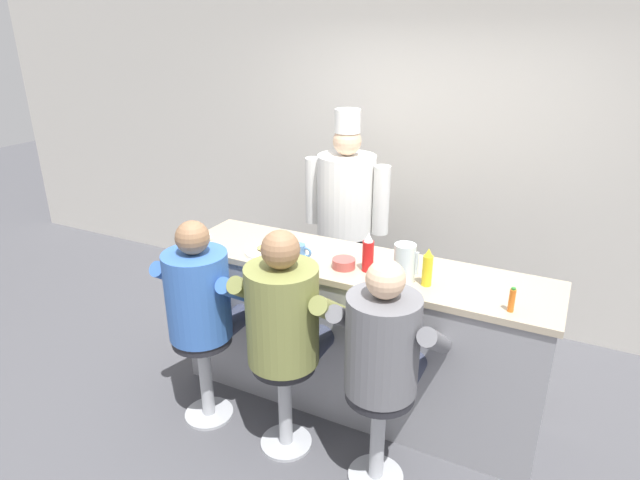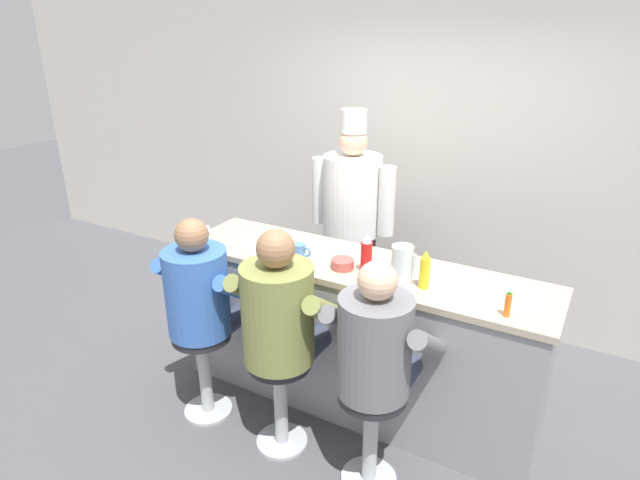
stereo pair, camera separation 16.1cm
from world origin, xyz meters
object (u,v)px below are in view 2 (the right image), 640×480
at_px(coffee_mug_blue, 300,251).
at_px(diner_seated_grey, 377,352).
at_px(water_pitcher_clear, 402,265).
at_px(cook_in_whites_near, 352,214).
at_px(cereal_bowl, 342,264).
at_px(ketchup_bottle_red, 366,254).
at_px(hot_sauce_bottle_orange, 508,305).
at_px(breakfast_plate, 267,250).
at_px(diner_seated_blue, 202,298).
at_px(diner_seated_olive, 281,319).
at_px(coffee_mug_white, 204,234).
at_px(mustard_bottle_yellow, 425,270).

distance_m(coffee_mug_blue, diner_seated_grey, 0.92).
relative_size(water_pitcher_clear, cook_in_whites_near, 0.12).
bearing_deg(cereal_bowl, ketchup_bottle_red, 10.30).
height_order(hot_sauce_bottle_orange, breakfast_plate, hot_sauce_bottle_orange).
bearing_deg(breakfast_plate, diner_seated_grey, -24.01).
relative_size(diner_seated_blue, diner_seated_grey, 1.01).
height_order(hot_sauce_bottle_orange, diner_seated_olive, diner_seated_olive).
bearing_deg(coffee_mug_blue, ketchup_bottle_red, 2.97).
xyz_separation_m(water_pitcher_clear, diner_seated_blue, (-1.14, -0.45, -0.31)).
bearing_deg(diner_seated_grey, coffee_mug_blue, 148.39).
relative_size(ketchup_bottle_red, diner_seated_grey, 0.18).
distance_m(diner_seated_blue, diner_seated_grey, 1.19).
bearing_deg(diner_seated_blue, breakfast_plate, 66.14).
distance_m(coffee_mug_blue, diner_seated_blue, 0.68).
height_order(diner_seated_olive, cook_in_whites_near, cook_in_whites_near).
bearing_deg(diner_seated_olive, hot_sauce_bottle_orange, 17.22).
bearing_deg(water_pitcher_clear, ketchup_bottle_red, 171.64).
xyz_separation_m(coffee_mug_white, coffee_mug_blue, (0.73, 0.07, -0.00)).
distance_m(breakfast_plate, coffee_mug_white, 0.49).
bearing_deg(diner_seated_olive, coffee_mug_blue, 109.03).
bearing_deg(diner_seated_grey, water_pitcher_clear, 97.12).
xyz_separation_m(hot_sauce_bottle_orange, water_pitcher_clear, (-0.62, 0.09, 0.05)).
height_order(water_pitcher_clear, breakfast_plate, water_pitcher_clear).
bearing_deg(cereal_bowl, coffee_mug_white, -176.06).
bearing_deg(cook_in_whites_near, diner_seated_olive, -79.15).
height_order(mustard_bottle_yellow, diner_seated_blue, diner_seated_blue).
xyz_separation_m(diner_seated_olive, diner_seated_grey, (0.60, -0.00, -0.02)).
bearing_deg(cereal_bowl, mustard_bottle_yellow, -0.29).
relative_size(ketchup_bottle_red, coffee_mug_white, 1.68).
relative_size(hot_sauce_bottle_orange, breakfast_plate, 0.50).
relative_size(diner_seated_grey, cook_in_whites_near, 0.74).
relative_size(hot_sauce_bottle_orange, cook_in_whites_near, 0.07).
bearing_deg(mustard_bottle_yellow, cereal_bowl, 179.71).
relative_size(diner_seated_blue, diner_seated_olive, 0.97).
bearing_deg(cook_in_whites_near, cereal_bowl, -66.61).
distance_m(coffee_mug_blue, cook_in_whites_near, 1.00).
bearing_deg(water_pitcher_clear, mustard_bottle_yellow, 2.56).
distance_m(mustard_bottle_yellow, cook_in_whites_near, 1.39).
xyz_separation_m(hot_sauce_bottle_orange, diner_seated_blue, (-1.75, -0.36, -0.26)).
height_order(cereal_bowl, coffee_mug_white, coffee_mug_white).
relative_size(mustard_bottle_yellow, diner_seated_olive, 0.16).
bearing_deg(coffee_mug_blue, coffee_mug_white, -174.15).
bearing_deg(coffee_mug_blue, cook_in_whites_near, 96.87).
xyz_separation_m(mustard_bottle_yellow, breakfast_plate, (-1.07, -0.02, -0.09)).
distance_m(ketchup_bottle_red, cereal_bowl, 0.17).
relative_size(coffee_mug_white, coffee_mug_blue, 1.09).
xyz_separation_m(mustard_bottle_yellow, cereal_bowl, (-0.52, 0.00, -0.08)).
bearing_deg(water_pitcher_clear, cook_in_whites_near, 129.16).
relative_size(hot_sauce_bottle_orange, diner_seated_olive, 0.10).
xyz_separation_m(breakfast_plate, diner_seated_grey, (1.00, -0.44, -0.21)).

